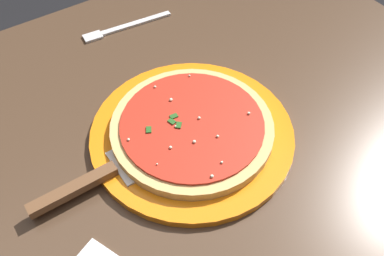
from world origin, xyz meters
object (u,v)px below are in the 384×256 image
at_px(serving_plate, 192,133).
at_px(fork, 123,28).
at_px(pizza, 192,127).
at_px(pizza_server, 100,176).

bearing_deg(serving_plate, fork, -97.47).
height_order(pizza, fork, pizza).
height_order(serving_plate, fork, serving_plate).
distance_m(pizza_server, fork, 0.37).
relative_size(serving_plate, pizza_server, 1.45).
bearing_deg(serving_plate, pizza, -6.67).
xyz_separation_m(pizza, fork, (-0.04, -0.31, -0.02)).
bearing_deg(pizza, serving_plate, 173.33).
xyz_separation_m(serving_plate, pizza_server, (0.16, -0.00, 0.01)).
bearing_deg(fork, pizza_server, 57.36).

